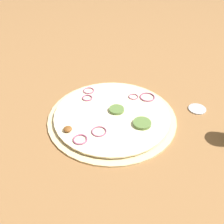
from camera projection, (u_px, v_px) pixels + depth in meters
The scene contains 3 objects.
ground_plane at pixel (112, 118), 0.68m from camera, with size 3.00×3.00×0.00m, color olive.
pizza at pixel (112, 116), 0.68m from camera, with size 0.33×0.33×0.02m.
loose_cap at pixel (197, 108), 0.71m from camera, with size 0.05×0.05×0.01m.
Camera 1 is at (0.48, 0.22, 0.44)m, focal length 42.00 mm.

